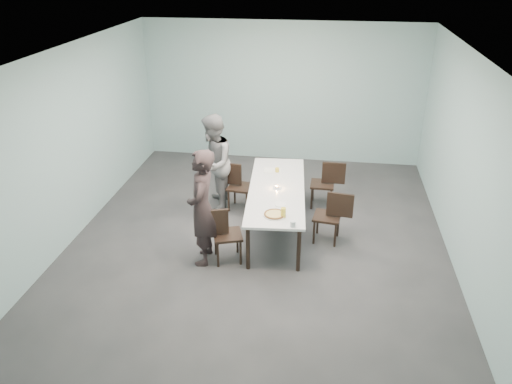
# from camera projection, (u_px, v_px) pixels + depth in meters

# --- Properties ---
(ground) EXTENTS (7.00, 7.00, 0.00)m
(ground) POSITION_uv_depth(u_px,v_px,m) (259.00, 237.00, 8.25)
(ground) COLOR #333335
(ground) RESTS_ON ground
(room_shell) EXTENTS (6.02, 7.02, 3.01)m
(room_shell) POSITION_uv_depth(u_px,v_px,m) (260.00, 119.00, 7.36)
(room_shell) COLOR #94B8BA
(room_shell) RESTS_ON ground
(table) EXTENTS (1.09, 2.66, 0.75)m
(table) POSITION_uv_depth(u_px,v_px,m) (277.00, 192.00, 8.20)
(table) COLOR white
(table) RESTS_ON ground
(chair_near_left) EXTENTS (0.65, 0.53, 0.87)m
(chair_near_left) POSITION_uv_depth(u_px,v_px,m) (222.00, 231.00, 7.42)
(chair_near_left) COLOR black
(chair_near_left) RESTS_ON ground
(chair_far_left) EXTENTS (0.64, 0.47, 0.87)m
(chair_far_left) POSITION_uv_depth(u_px,v_px,m) (236.00, 183.00, 8.96)
(chair_far_left) COLOR black
(chair_far_left) RESTS_ON ground
(chair_near_right) EXTENTS (0.64, 0.47, 0.87)m
(chair_near_right) POSITION_uv_depth(u_px,v_px,m) (332.00, 213.00, 7.92)
(chair_near_right) COLOR black
(chair_near_right) RESTS_ON ground
(chair_far_right) EXTENTS (0.61, 0.43, 0.87)m
(chair_far_right) POSITION_uv_depth(u_px,v_px,m) (327.00, 181.00, 9.03)
(chair_far_right) COLOR black
(chair_far_right) RESTS_ON ground
(diner_near) EXTENTS (0.48, 0.69, 1.79)m
(diner_near) POSITION_uv_depth(u_px,v_px,m) (202.00, 208.00, 7.25)
(diner_near) COLOR black
(diner_near) RESTS_ON ground
(diner_far) EXTENTS (0.78, 0.94, 1.75)m
(diner_far) POSITION_uv_depth(u_px,v_px,m) (213.00, 163.00, 8.81)
(diner_far) COLOR slate
(diner_far) RESTS_ON ground
(pizza) EXTENTS (0.34, 0.34, 0.04)m
(pizza) POSITION_uv_depth(u_px,v_px,m) (275.00, 214.00, 7.34)
(pizza) COLOR white
(pizza) RESTS_ON table
(side_plate) EXTENTS (0.18, 0.18, 0.01)m
(side_plate) POSITION_uv_depth(u_px,v_px,m) (280.00, 204.00, 7.65)
(side_plate) COLOR white
(side_plate) RESTS_ON table
(beer_glass) EXTENTS (0.08, 0.08, 0.15)m
(beer_glass) POSITION_uv_depth(u_px,v_px,m) (283.00, 213.00, 7.26)
(beer_glass) COLOR gold
(beer_glass) RESTS_ON table
(water_tumbler) EXTENTS (0.08, 0.08, 0.09)m
(water_tumbler) POSITION_uv_depth(u_px,v_px,m) (293.00, 224.00, 7.03)
(water_tumbler) COLOR silver
(water_tumbler) RESTS_ON table
(tealight) EXTENTS (0.06, 0.06, 0.05)m
(tealight) POSITION_uv_depth(u_px,v_px,m) (277.00, 187.00, 8.16)
(tealight) COLOR silver
(tealight) RESTS_ON table
(amber_tumbler) EXTENTS (0.07, 0.07, 0.08)m
(amber_tumbler) POSITION_uv_depth(u_px,v_px,m) (277.00, 170.00, 8.75)
(amber_tumbler) COLOR gold
(amber_tumbler) RESTS_ON table
(menu) EXTENTS (0.32, 0.24, 0.01)m
(menu) POSITION_uv_depth(u_px,v_px,m) (272.00, 170.00, 8.84)
(menu) COLOR silver
(menu) RESTS_ON table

